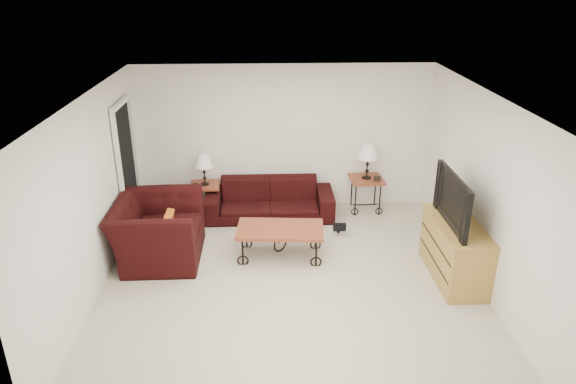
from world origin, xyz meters
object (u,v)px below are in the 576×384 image
object	(u,v)px
lamp_right	(368,162)
backpack	(339,222)
tv_stand	(455,251)
side_table_left	(206,199)
lamp_left	(204,170)
side_table_right	(365,194)
armchair	(158,230)
television	(461,200)
coffee_table	(280,242)
sofa	(269,199)

from	to	relation	value
lamp_right	backpack	distance (m)	1.25
tv_stand	backpack	size ratio (longest dim) A/B	3.35
side_table_left	lamp_left	distance (m)	0.53
side_table_right	backpack	xyz separation A→B (m)	(-0.58, -0.86, -0.10)
armchair	television	xyz separation A→B (m)	(4.08, -0.69, 0.71)
lamp_left	television	distance (m)	4.21
tv_stand	television	xyz separation A→B (m)	(-0.02, -0.00, 0.75)
side_table_right	armchair	size ratio (longest dim) A/B	0.44
armchair	television	distance (m)	4.20
side_table_right	television	distance (m)	2.50
side_table_right	tv_stand	size ratio (longest dim) A/B	0.45
lamp_left	backpack	distance (m)	2.43
coffee_table	lamp_right	bearing A→B (deg)	45.59
coffee_table	television	world-z (taller)	television
lamp_left	tv_stand	distance (m)	4.23
lamp_right	backpack	size ratio (longest dim) A/B	1.50
sofa	armchair	size ratio (longest dim) A/B	1.59
coffee_table	backpack	xyz separation A→B (m)	(0.95, 0.70, -0.03)
side_table_left	lamp_left	bearing A→B (deg)	0.00
lamp_right	armchair	world-z (taller)	lamp_right
side_table_left	tv_stand	xyz separation A→B (m)	(3.58, -2.21, 0.14)
lamp_left	lamp_right	xyz separation A→B (m)	(2.76, 0.00, 0.11)
lamp_left	backpack	size ratio (longest dim) A/B	1.33
sofa	side_table_right	world-z (taller)	sofa
lamp_right	tv_stand	distance (m)	2.41
sofa	side_table_left	world-z (taller)	sofa
lamp_left	armchair	bearing A→B (deg)	-109.05
side_table_left	armchair	size ratio (longest dim) A/B	0.39
tv_stand	lamp_right	bearing A→B (deg)	110.32
television	armchair	bearing A→B (deg)	-99.64
side_table_right	lamp_right	distance (m)	0.60
sofa	armchair	distance (m)	2.10
lamp_left	armchair	size ratio (longest dim) A/B	0.39
lamp_right	armchair	xyz separation A→B (m)	(-3.29, -1.52, -0.46)
lamp_left	armchair	distance (m)	1.64
tv_stand	armchair	bearing A→B (deg)	170.41
lamp_right	television	world-z (taller)	television
lamp_right	television	distance (m)	2.36
lamp_right	tv_stand	size ratio (longest dim) A/B	0.45
sofa	side_table_left	distance (m)	1.11
lamp_right	side_table_right	bearing A→B (deg)	0.00
television	side_table_left	bearing A→B (deg)	-121.81
backpack	side_table_right	bearing A→B (deg)	60.75
side_table_left	tv_stand	distance (m)	4.21
side_table_left	armchair	bearing A→B (deg)	-109.05
armchair	tv_stand	bearing A→B (deg)	-99.90
lamp_left	lamp_right	size ratio (longest dim) A/B	0.88
armchair	coffee_table	bearing A→B (deg)	-91.80
tv_stand	backpack	world-z (taller)	tv_stand
side_table_left	lamp_right	world-z (taller)	lamp_right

